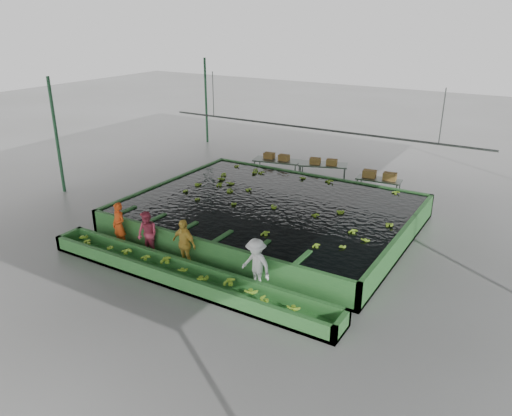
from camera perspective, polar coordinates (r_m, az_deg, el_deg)
The scene contains 21 objects.
ground at distance 17.59m, azimuth -0.85°, elevation -3.54°, with size 80.00×80.00×0.00m, color slate.
shed_roof at distance 16.13m, azimuth -0.95°, elevation 12.78°, with size 20.00×22.00×0.04m, color gray.
shed_posts at distance 16.69m, azimuth -0.89°, elevation 4.26°, with size 20.00×22.00×5.00m, color #2B603C, non-canonical shape.
flotation_tank at distance 18.59m, azimuth 1.60°, elevation -0.62°, with size 10.00×8.00×0.90m, color #357935, non-canonical shape.
tank_water at distance 18.44m, azimuth 1.61°, elevation 0.53°, with size 9.70×7.70×0.00m, color black.
sorting_trough at distance 14.88m, azimuth -8.30°, elevation -7.63°, with size 10.00×1.00×0.50m, color #357935, non-canonical shape.
cableway_rail at distance 20.83m, azimuth 6.52°, elevation 9.02°, with size 0.08×0.08×14.00m, color #59605B.
rail_hanger_left at distance 23.15m, azimuth -4.92°, elevation 12.84°, with size 0.04×0.04×2.00m, color #59605B.
rail_hanger_right at distance 19.13m, azimuth 20.52°, elevation 9.78°, with size 0.04×0.04×2.00m, color #59605B.
worker_a at distance 17.29m, azimuth -15.39°, elevation -1.93°, with size 0.58×0.38×1.59m, color #F34F18.
worker_b at distance 16.46m, azimuth -12.30°, elevation -2.97°, with size 0.74×0.58×1.53m, color #C83E5A.
worker_c at distance 15.52m, azimuth -8.24°, elevation -4.06°, with size 0.94×0.39×1.61m, color gold.
worker_d at distance 14.16m, azimuth -0.00°, elevation -6.50°, with size 1.02×0.59×1.58m, color white.
packing_table_left at distance 23.64m, azimuth 2.40°, elevation 4.36°, with size 2.19×0.88×1.00m, color #59605B, non-canonical shape.
packing_table_mid at distance 23.19m, azimuth 7.62°, elevation 3.85°, with size 2.19×0.88×1.00m, color #59605B, non-canonical shape.
packing_table_right at distance 21.98m, azimuth 13.78°, elevation 2.21°, with size 1.86×0.74×0.85m, color #59605B, non-canonical shape.
box_stack_left at distance 23.58m, azimuth 2.36°, elevation 5.58°, with size 1.24×0.34×0.27m, color olive, non-canonical shape.
box_stack_mid at distance 22.96m, azimuth 7.70°, elevation 4.97°, with size 1.23×0.34×0.27m, color olive, non-canonical shape.
box_stack_right at distance 21.90m, azimuth 13.90°, elevation 3.30°, with size 1.40×0.39×0.30m, color olive, non-canonical shape.
floating_bananas at distance 19.10m, azimuth 2.80°, elevation 1.26°, with size 8.47×5.78×0.12m, color #7AAC24, non-canonical shape.
trough_bananas at distance 14.81m, azimuth -8.33°, elevation -7.12°, with size 9.62×0.64×0.13m, color #7AAC24, non-canonical shape.
Camera 1 is at (8.50, -13.49, 7.42)m, focal length 35.00 mm.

